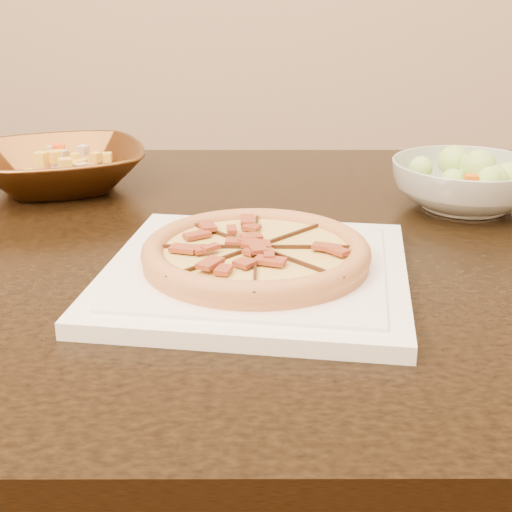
# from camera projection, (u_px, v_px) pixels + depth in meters

# --- Properties ---
(dining_table) EXTENTS (1.61, 1.12, 0.75)m
(dining_table) POSITION_uv_depth(u_px,v_px,m) (191.00, 298.00, 0.97)
(dining_table) COLOR black
(dining_table) RESTS_ON floor
(plate) EXTENTS (0.34, 0.34, 0.02)m
(plate) POSITION_uv_depth(u_px,v_px,m) (256.00, 272.00, 0.79)
(plate) COLOR white
(plate) RESTS_ON dining_table
(pizza) EXTENTS (0.25, 0.25, 0.03)m
(pizza) POSITION_uv_depth(u_px,v_px,m) (256.00, 253.00, 0.78)
(pizza) COLOR #E19150
(pizza) RESTS_ON plate
(bronze_bowl) EXTENTS (0.35, 0.35, 0.07)m
(bronze_bowl) POSITION_uv_depth(u_px,v_px,m) (59.00, 168.00, 1.13)
(bronze_bowl) COLOR brown
(bronze_bowl) RESTS_ON dining_table
(mixed_dish) EXTENTS (0.13, 0.12, 0.03)m
(mixed_dish) POSITION_uv_depth(u_px,v_px,m) (55.00, 139.00, 1.11)
(mixed_dish) COLOR beige
(mixed_dish) RESTS_ON bronze_bowl
(salad_bowl) EXTENTS (0.26, 0.26, 0.07)m
(salad_bowl) POSITION_uv_depth(u_px,v_px,m) (466.00, 185.00, 1.03)
(salad_bowl) COLOR #BAC2BD
(salad_bowl) RESTS_ON dining_table
(salad) EXTENTS (0.10, 0.11, 0.04)m
(salad) POSITION_uv_depth(u_px,v_px,m) (468.00, 150.00, 1.02)
(salad) COLOR #B3EE76
(salad) RESTS_ON salad_bowl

